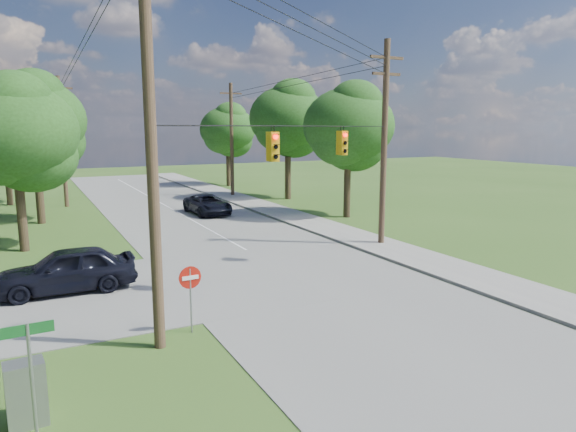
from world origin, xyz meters
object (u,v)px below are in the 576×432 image
car_cross_dark (67,270)px  do_not_enter_sign (190,284)px  pole_north_w (62,141)px  pole_sw (150,124)px  car_main_north (208,204)px  pole_ne (384,141)px  pole_north_e (232,139)px  control_cabinet (26,394)px

car_cross_dark → do_not_enter_sign: do_not_enter_sign is taller
pole_north_w → pole_sw: bearing=-89.2°
car_cross_dark → car_main_north: 17.82m
pole_sw → car_cross_dark: pole_sw is taller
pole_north_w → car_cross_dark: 23.53m
pole_ne → car_main_north: 15.18m
pole_north_e → do_not_enter_sign: 31.75m
pole_sw → control_cabinet: pole_sw is taller
pole_sw → car_main_north: (8.33, 21.06, -5.51)m
pole_ne → car_main_north: bearing=111.0°
control_cabinet → do_not_enter_sign: bearing=30.5°
pole_sw → pole_north_w: (-0.40, 29.60, -1.10)m
pole_sw → car_cross_dark: bearing=106.7°
pole_north_w → car_main_north: 12.99m
pole_north_w → car_cross_dark: size_ratio=2.01×
pole_north_e → pole_north_w: (-13.90, 0.00, 0.00)m
control_cabinet → pole_north_e: bearing=57.1°
pole_north_e → car_main_north: pole_north_e is taller
car_cross_dark → car_main_north: bearing=145.5°
pole_north_e → control_cabinet: bearing=-117.6°
car_cross_dark → control_cabinet: size_ratio=3.59×
pole_north_e → car_cross_dark: size_ratio=2.01×
pole_sw → pole_north_e: (13.50, 29.60, -1.10)m
car_cross_dark → car_main_north: car_cross_dark is taller
control_cabinet → do_not_enter_sign: 5.57m
pole_sw → pole_north_w: pole_sw is taller
pole_ne → do_not_enter_sign: pole_ne is taller
pole_ne → do_not_enter_sign: size_ratio=5.05×
do_not_enter_sign → car_main_north: bearing=68.2°
do_not_enter_sign → pole_north_w: bearing=90.6°
control_cabinet → pole_ne: bearing=26.0°
pole_north_e → control_cabinet: 36.64m
control_cabinet → car_main_north: bearing=58.5°
pole_sw → pole_north_w: bearing=90.8°
pole_north_w → control_cabinet: pole_north_w is taller
pole_sw → car_cross_dark: (-1.95, 6.51, -5.35)m
pole_sw → car_cross_dark: size_ratio=2.41×
pole_ne → control_cabinet: pole_ne is taller
pole_sw → pole_north_e: 32.55m
car_cross_dark → control_cabinet: car_cross_dark is taller
pole_sw → pole_ne: (13.50, 7.60, -0.76)m
pole_sw → do_not_enter_sign: size_ratio=5.77×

